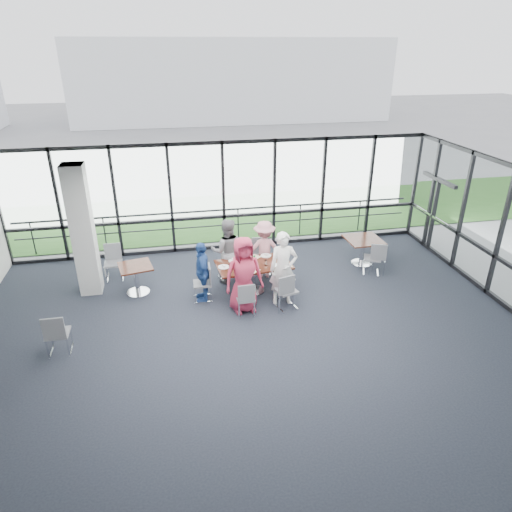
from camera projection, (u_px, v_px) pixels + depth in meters
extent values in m
cube|color=black|center=(257.00, 345.00, 9.38)|extent=(12.00, 10.00, 0.02)
cube|color=silver|center=(258.00, 195.00, 8.02)|extent=(12.00, 10.00, 0.04)
cube|color=white|center=(223.00, 197.00, 13.14)|extent=(12.00, 0.10, 3.20)
cube|color=black|center=(433.00, 215.00, 13.31)|extent=(0.12, 1.60, 2.10)
cube|color=silver|center=(83.00, 231.00, 10.73)|extent=(0.50, 0.50, 3.20)
cube|color=gray|center=(209.00, 198.00, 18.27)|extent=(80.00, 70.00, 0.02)
cube|color=#24511B|center=(214.00, 214.00, 16.48)|extent=(80.00, 5.00, 0.01)
cube|color=white|center=(229.00, 78.00, 37.23)|extent=(24.00, 10.00, 6.00)
cylinder|color=#2D2D33|center=(222.00, 225.00, 14.14)|extent=(12.00, 0.06, 0.06)
cube|color=black|center=(254.00, 265.00, 11.08)|extent=(1.87, 1.15, 0.04)
cylinder|color=silver|center=(254.00, 278.00, 11.24)|extent=(0.12, 0.12, 0.71)
cylinder|color=silver|center=(254.00, 290.00, 11.39)|extent=(0.56, 0.56, 0.03)
cube|color=black|center=(135.00, 266.00, 11.00)|extent=(0.90, 0.90, 0.04)
cylinder|color=silver|center=(137.00, 280.00, 11.16)|extent=(0.12, 0.12, 0.71)
cube|color=black|center=(364.00, 240.00, 12.49)|extent=(0.97, 0.97, 0.04)
cylinder|color=silver|center=(362.00, 252.00, 12.65)|extent=(0.12, 0.12, 0.71)
imported|color=#B42C49|center=(244.00, 275.00, 10.22)|extent=(0.96, 0.70, 1.81)
imported|color=white|center=(283.00, 269.00, 10.54)|extent=(0.68, 0.52, 1.78)
imported|color=slate|center=(227.00, 251.00, 11.51)|extent=(0.88, 0.61, 1.70)
imported|color=#CA818A|center=(264.00, 249.00, 11.80)|extent=(1.06, 0.64, 1.55)
imported|color=#264B90|center=(202.00, 271.00, 10.72)|extent=(0.49, 0.88, 1.49)
cylinder|color=white|center=(239.00, 271.00, 10.69)|extent=(0.24, 0.24, 0.01)
cylinder|color=white|center=(279.00, 266.00, 10.98)|extent=(0.25, 0.25, 0.01)
cylinder|color=white|center=(233.00, 261.00, 11.23)|extent=(0.24, 0.24, 0.01)
cylinder|color=white|center=(266.00, 256.00, 11.49)|extent=(0.27, 0.27, 0.01)
cylinder|color=white|center=(224.00, 267.00, 10.91)|extent=(0.27, 0.27, 0.01)
cylinder|color=white|center=(248.00, 267.00, 10.78)|extent=(0.07, 0.07, 0.13)
cylinder|color=white|center=(266.00, 263.00, 10.98)|extent=(0.07, 0.07, 0.14)
cylinder|color=white|center=(251.00, 258.00, 11.22)|extent=(0.06, 0.06, 0.13)
cylinder|color=white|center=(230.00, 267.00, 10.78)|extent=(0.06, 0.06, 0.13)
cube|color=white|center=(253.00, 271.00, 10.74)|extent=(0.37, 0.36, 0.00)
cube|color=white|center=(287.00, 265.00, 10.99)|extent=(0.29, 0.21, 0.00)
cube|color=white|center=(254.00, 257.00, 11.40)|extent=(0.40, 0.38, 0.00)
cube|color=black|center=(253.00, 262.00, 11.14)|extent=(0.10, 0.07, 0.04)
cylinder|color=#9E1D11|center=(252.00, 260.00, 11.07)|extent=(0.06, 0.06, 0.18)
cylinder|color=#15772E|center=(254.00, 259.00, 11.08)|extent=(0.05, 0.05, 0.20)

